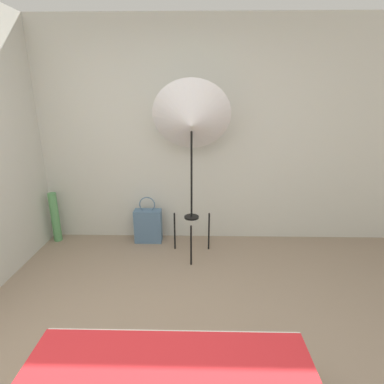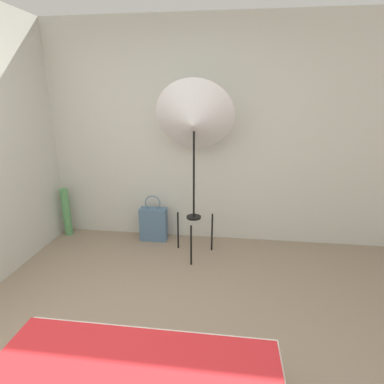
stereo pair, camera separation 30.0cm
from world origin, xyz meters
TOP-DOWN VIEW (x-y plane):
  - wall_back at (0.00, 2.33)m, footprint 8.00×0.05m
  - photo_umbrella at (0.18, 1.84)m, footprint 0.82×0.55m
  - tote_bag at (-0.37, 2.14)m, footprint 0.33×0.15m
  - paper_roll at (-1.52, 2.15)m, footprint 0.10×0.10m

SIDE VIEW (x-z plane):
  - tote_bag at x=-0.37m, z-range -0.08..0.51m
  - paper_roll at x=-1.52m, z-range 0.00..0.63m
  - wall_back at x=0.00m, z-range 0.00..2.60m
  - photo_umbrella at x=0.18m, z-range 0.54..2.46m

